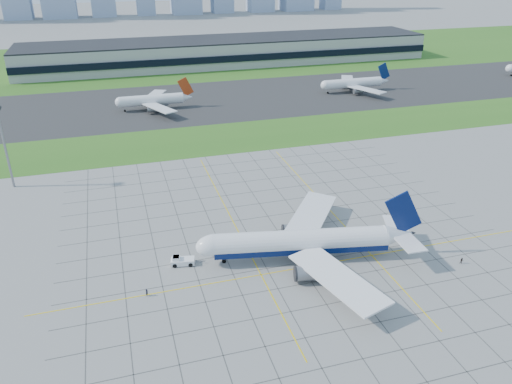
{
  "coord_description": "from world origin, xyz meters",
  "views": [
    {
      "loc": [
        -37.88,
        -91.42,
        66.34
      ],
      "look_at": [
        -2.87,
        25.85,
        7.0
      ],
      "focal_mm": 35.0,
      "sensor_mm": 36.0,
      "label": 1
    }
  ],
  "objects_px": {
    "distant_jet_1": "(153,100)",
    "distant_jet_2": "(354,83)",
    "airliner": "(303,242)",
    "crew_near": "(147,292)",
    "light_mast": "(3,138)",
    "pushback_tug": "(181,261)",
    "crew_far": "(462,261)"
  },
  "relations": [
    {
      "from": "crew_far",
      "to": "distant_jet_2",
      "type": "bearing_deg",
      "value": 102.63
    },
    {
      "from": "light_mast",
      "to": "crew_far",
      "type": "relative_size",
      "value": 16.28
    },
    {
      "from": "crew_far",
      "to": "distant_jet_1",
      "type": "distance_m",
      "value": 158.86
    },
    {
      "from": "crew_far",
      "to": "distant_jet_2",
      "type": "xyz_separation_m",
      "value": [
        47.92,
        151.7,
        3.7
      ]
    },
    {
      "from": "crew_far",
      "to": "pushback_tug",
      "type": "bearing_deg",
      "value": -166.22
    },
    {
      "from": "pushback_tug",
      "to": "light_mast",
      "type": "bearing_deg",
      "value": 137.93
    },
    {
      "from": "airliner",
      "to": "crew_far",
      "type": "xyz_separation_m",
      "value": [
        35.19,
        -12.77,
        -3.83
      ]
    },
    {
      "from": "light_mast",
      "to": "distant_jet_2",
      "type": "height_order",
      "value": "light_mast"
    },
    {
      "from": "distant_jet_1",
      "to": "distant_jet_2",
      "type": "xyz_separation_m",
      "value": [
        103.32,
        2.86,
        0.0
      ]
    },
    {
      "from": "distant_jet_1",
      "to": "crew_near",
      "type": "bearing_deg",
      "value": -96.78
    },
    {
      "from": "light_mast",
      "to": "distant_jet_1",
      "type": "distance_m",
      "value": 89.59
    },
    {
      "from": "pushback_tug",
      "to": "distant_jet_1",
      "type": "xyz_separation_m",
      "value": [
        7.71,
        130.29,
        3.49
      ]
    },
    {
      "from": "distant_jet_1",
      "to": "distant_jet_2",
      "type": "relative_size",
      "value": 1.0
    },
    {
      "from": "light_mast",
      "to": "airliner",
      "type": "xyz_separation_m",
      "value": [
        71.32,
        -63.43,
        -11.57
      ]
    },
    {
      "from": "pushback_tug",
      "to": "airliner",
      "type": "bearing_deg",
      "value": -0.75
    },
    {
      "from": "crew_near",
      "to": "distant_jet_2",
      "type": "relative_size",
      "value": 0.04
    },
    {
      "from": "pushback_tug",
      "to": "distant_jet_1",
      "type": "relative_size",
      "value": 0.19
    },
    {
      "from": "airliner",
      "to": "distant_jet_2",
      "type": "height_order",
      "value": "airliner"
    },
    {
      "from": "light_mast",
      "to": "crew_near",
      "type": "bearing_deg",
      "value": -62.9
    },
    {
      "from": "airliner",
      "to": "crew_far",
      "type": "height_order",
      "value": "airliner"
    },
    {
      "from": "pushback_tug",
      "to": "distant_jet_1",
      "type": "height_order",
      "value": "distant_jet_1"
    },
    {
      "from": "distant_jet_1",
      "to": "distant_jet_2",
      "type": "height_order",
      "value": "same"
    },
    {
      "from": "light_mast",
      "to": "pushback_tug",
      "type": "height_order",
      "value": "light_mast"
    },
    {
      "from": "pushback_tug",
      "to": "distant_jet_1",
      "type": "distance_m",
      "value": 130.57
    },
    {
      "from": "crew_near",
      "to": "crew_far",
      "type": "relative_size",
      "value": 1.14
    },
    {
      "from": "crew_near",
      "to": "distant_jet_1",
      "type": "bearing_deg",
      "value": 33.3
    },
    {
      "from": "distant_jet_2",
      "to": "pushback_tug",
      "type": "bearing_deg",
      "value": -129.82
    },
    {
      "from": "airliner",
      "to": "crew_near",
      "type": "bearing_deg",
      "value": -162.95
    },
    {
      "from": "pushback_tug",
      "to": "crew_near",
      "type": "relative_size",
      "value": 4.55
    },
    {
      "from": "crew_near",
      "to": "distant_jet_2",
      "type": "bearing_deg",
      "value": 0.06
    },
    {
      "from": "light_mast",
      "to": "airliner",
      "type": "height_order",
      "value": "light_mast"
    },
    {
      "from": "light_mast",
      "to": "distant_jet_1",
      "type": "relative_size",
      "value": 0.6
    }
  ]
}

